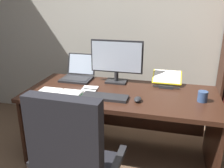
# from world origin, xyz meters

# --- Properties ---
(wall_back) EXTENTS (5.27, 0.12, 2.68)m
(wall_back) POSITION_xyz_m (0.00, 1.96, 1.34)
(wall_back) COLOR beige
(wall_back) RESTS_ON ground
(desk) EXTENTS (1.83, 0.81, 0.72)m
(desk) POSITION_xyz_m (-0.17, 1.11, 0.54)
(desk) COLOR #381E14
(desk) RESTS_ON ground
(monitor) EXTENTS (0.55, 0.16, 0.45)m
(monitor) POSITION_xyz_m (-0.27, 1.31, 0.96)
(monitor) COLOR #232326
(monitor) RESTS_ON desk
(laptop) EXTENTS (0.33, 0.33, 0.26)m
(laptop) POSITION_xyz_m (-0.72, 1.32, 0.78)
(laptop) COLOR #232326
(laptop) RESTS_ON desk
(keyboard) EXTENTS (0.42, 0.15, 0.02)m
(keyboard) POSITION_xyz_m (-0.27, 0.85, 0.73)
(keyboard) COLOR #232326
(keyboard) RESTS_ON desk
(computer_mouse) EXTENTS (0.06, 0.10, 0.04)m
(computer_mouse) POSITION_xyz_m (0.03, 0.85, 0.74)
(computer_mouse) COLOR #232326
(computer_mouse) RESTS_ON desk
(reading_stand_with_book) EXTENTS (0.29, 0.25, 0.13)m
(reading_stand_with_book) POSITION_xyz_m (0.25, 1.36, 0.79)
(reading_stand_with_book) COLOR #232326
(reading_stand_with_book) RESTS_ON desk
(open_binder) EXTENTS (0.43, 0.28, 0.02)m
(open_binder) POSITION_xyz_m (-0.71, 0.80, 0.73)
(open_binder) COLOR green
(open_binder) RESTS_ON desk
(notepad) EXTENTS (0.17, 0.22, 0.01)m
(notepad) POSITION_xyz_m (-0.48, 1.01, 0.73)
(notepad) COLOR white
(notepad) RESTS_ON desk
(pen) EXTENTS (0.14, 0.01, 0.01)m
(pen) POSITION_xyz_m (-0.46, 1.01, 0.74)
(pen) COLOR black
(pen) RESTS_ON notepad
(coffee_mug) EXTENTS (0.09, 0.09, 0.09)m
(coffee_mug) POSITION_xyz_m (0.57, 0.99, 0.77)
(coffee_mug) COLOR #334C7A
(coffee_mug) RESTS_ON desk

